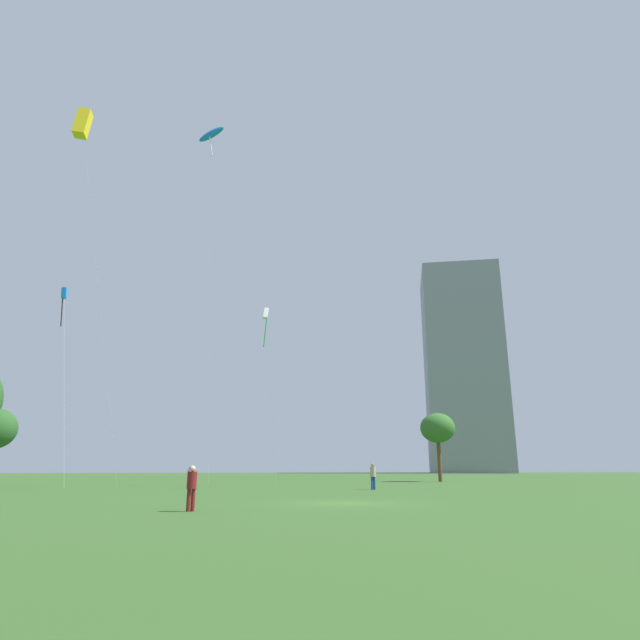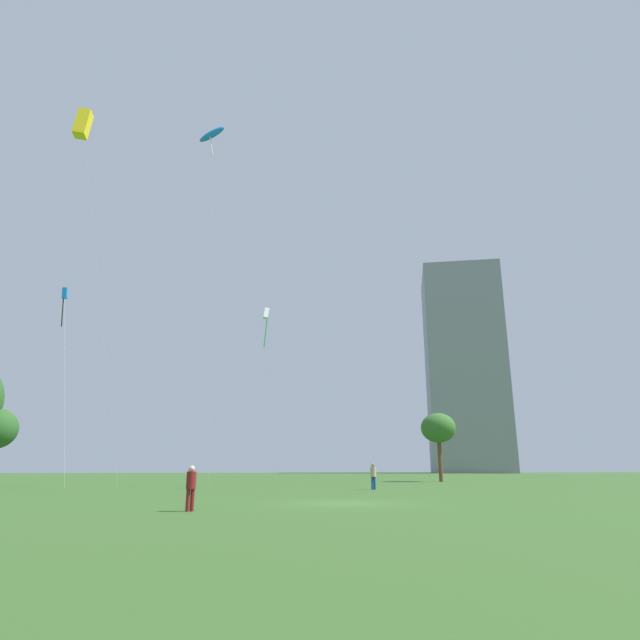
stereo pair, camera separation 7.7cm
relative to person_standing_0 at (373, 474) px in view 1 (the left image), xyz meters
The scene contains 10 objects.
ground 15.09m from the person_standing_0, 108.23° to the right, with size 280.00×280.00×0.00m, color #335623.
person_standing_0 is the anchor object (origin of this frame).
person_standing_1 13.89m from the person_standing_0, 161.75° to the left, with size 0.35×0.35×1.60m.
person_standing_2 21.14m from the person_standing_0, 121.12° to the right, with size 0.35×0.35×1.59m.
kite_flying_0 32.96m from the person_standing_0, 156.19° to the left, with size 4.21×6.41×17.83m.
kite_flying_1 18.14m from the person_standing_0, 130.68° to the left, with size 1.79×3.45×15.79m.
kite_flying_2 31.94m from the person_standing_0, 167.71° to the right, with size 3.36×8.97×25.70m.
kite_flying_3 37.50m from the person_standing_0, 143.32° to the left, with size 2.94×2.99×35.52m.
park_tree_1 24.43m from the person_standing_0, 58.96° to the left, with size 3.88×3.88×7.48m.
distant_highrise_0 128.35m from the person_standing_0, 64.21° to the left, with size 21.73×25.42×59.59m, color gray.
Camera 1 is at (-4.30, -24.56, 1.52)m, focal length 30.14 mm.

